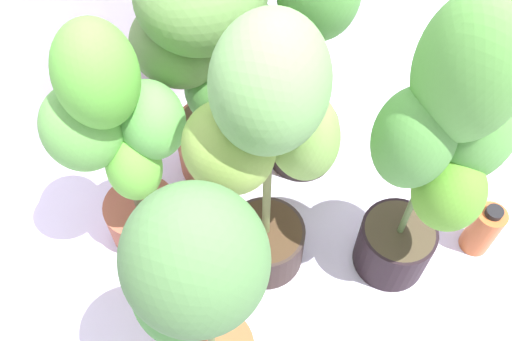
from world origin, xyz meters
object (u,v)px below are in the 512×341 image
Objects in this scene: potted_plant_back_left at (119,140)px; potted_plant_center at (266,144)px; potted_plant_back_center at (209,53)px; potted_plant_front_left at (195,292)px; nutrient_bottle at (483,229)px; potted_plant_front_right at (441,151)px; potted_plant_back_right at (306,63)px.

potted_plant_back_left is 0.90× the size of potted_plant_center.
potted_plant_back_center is 0.69m from potted_plant_front_left.
potted_plant_center is 0.82m from nutrient_bottle.
potted_plant_front_right is at bearing -38.51° from potted_plant_back_left.
potted_plant_front_left is 0.78m from potted_plant_back_right.
potted_plant_front_left is 0.64m from potted_plant_front_right.
nutrient_bottle is (0.26, -0.09, -0.47)m from potted_plant_front_right.
potted_plant_back_center is at bearing 82.64° from potted_plant_center.
potted_plant_front_right is 0.51m from potted_plant_back_right.
potted_plant_back_center is 0.66m from potted_plant_front_right.
potted_plant_back_right is at bearing 41.89° from potted_plant_center.
potted_plant_front_left is (-0.35, -0.59, -0.01)m from potted_plant_back_center.
nutrient_bottle is at bearing -27.34° from potted_plant_center.
nutrient_bottle is at bearing -18.49° from potted_plant_front_right.
potted_plant_front_right is 1.08× the size of potted_plant_center.
potted_plant_back_right is at bearing 0.65° from potted_plant_back_left.
potted_plant_back_center reaches higher than potted_plant_front_left.
potted_plant_center is (-0.34, 0.22, 0.00)m from potted_plant_front_right.
potted_plant_front_left is 0.82× the size of potted_plant_front_right.
nutrient_bottle is at bearing -33.36° from potted_plant_back_left.
potted_plant_back_right is (0.58, 0.01, -0.02)m from potted_plant_back_left.
potted_plant_front_right is at bearing -86.06° from potted_plant_back_right.
potted_plant_back_center is 1.04× the size of potted_plant_front_left.
potted_plant_front_left is at bearing -92.99° from potted_plant_back_left.
potted_plant_back_right is 0.74m from nutrient_bottle.
potted_plant_front_left is 0.97× the size of potted_plant_back_right.
potted_plant_back_center is 1.01× the size of potted_plant_back_right.
potted_plant_front_right is 0.40m from potted_plant_center.
potted_plant_back_right reaches higher than nutrient_bottle.
nutrient_bottle is (0.89, -0.09, -0.42)m from potted_plant_front_left.
potted_plant_front_left is at bearing 179.63° from potted_plant_front_right.
potted_plant_front_right reaches higher than nutrient_bottle.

